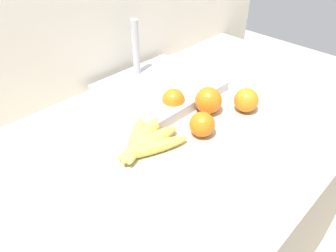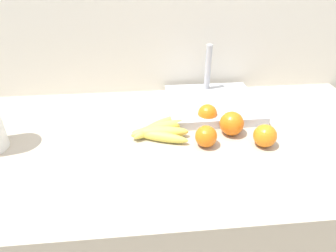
% 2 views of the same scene
% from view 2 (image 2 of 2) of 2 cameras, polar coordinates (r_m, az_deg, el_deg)
% --- Properties ---
extents(counter, '(1.44, 0.74, 0.88)m').
position_cam_2_polar(counter, '(1.28, 2.55, -18.74)').
color(counter, '#ADA08C').
rests_on(counter, ground).
extents(wall_back, '(1.84, 0.06, 1.30)m').
position_cam_2_polar(wall_back, '(1.44, 0.64, -0.97)').
color(wall_back, silver).
rests_on(wall_back, ground).
extents(banana_bunch, '(0.21, 0.18, 0.04)m').
position_cam_2_polar(banana_bunch, '(0.98, -1.65, -0.87)').
color(banana_bunch, '#D8C84C').
rests_on(banana_bunch, counter).
extents(orange_right, '(0.07, 0.07, 0.07)m').
position_cam_2_polar(orange_right, '(0.97, 18.11, -1.79)').
color(orange_right, orange).
rests_on(orange_right, counter).
extents(orange_back_right, '(0.08, 0.08, 0.08)m').
position_cam_2_polar(orange_back_right, '(1.00, 12.12, 0.48)').
color(orange_back_right, orange).
rests_on(orange_back_right, counter).
extents(orange_center, '(0.07, 0.07, 0.07)m').
position_cam_2_polar(orange_center, '(1.05, 7.57, 2.34)').
color(orange_center, orange).
rests_on(orange_center, counter).
extents(orange_back_left, '(0.07, 0.07, 0.07)m').
position_cam_2_polar(orange_back_left, '(0.93, 7.31, -1.97)').
color(orange_back_left, orange).
rests_on(orange_back_left, counter).
extents(sink_basin, '(0.34, 0.31, 0.22)m').
position_cam_2_polar(sink_basin, '(1.16, 8.38, 4.41)').
color(sink_basin, '#B7BABF').
rests_on(sink_basin, counter).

